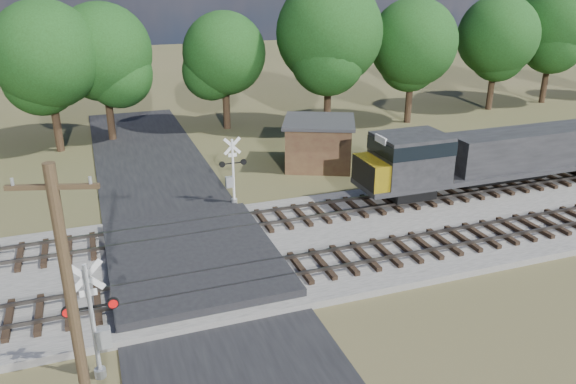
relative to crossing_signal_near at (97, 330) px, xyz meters
name	(u,v)px	position (x,y,z in m)	size (l,w,h in m)	color
ground	(195,270)	(4.02, 5.70, -1.70)	(160.00, 160.00, 0.00)	#484C28
ballast_bed	(397,228)	(14.02, 6.20, -1.55)	(140.00, 10.00, 0.30)	gray
road	(195,269)	(4.02, 5.70, -1.66)	(7.00, 60.00, 0.08)	black
crossing_panel	(193,258)	(4.02, 6.20, -1.39)	(7.00, 9.00, 0.62)	#262628
track_near	(280,271)	(7.14, 3.70, -1.29)	(140.00, 2.60, 0.33)	black
track_far	(247,223)	(7.14, 8.70, -1.29)	(140.00, 2.60, 0.33)	black
crossing_signal_near	(97,330)	(0.00, 0.00, 0.00)	(1.65, 0.36, 4.10)	silver
crossing_signal_far	(232,177)	(7.37, 12.25, -0.15)	(1.51, 0.33, 3.74)	silver
utility_pole	(74,317)	(-0.33, -3.19, 2.58)	(1.92, 0.66, 8.08)	#3C2E1B
equipment_shed	(319,143)	(14.27, 16.66, -0.17)	(5.89, 5.89, 3.03)	#482B1E
treeline	(235,45)	(11.36, 26.12, 5.01)	(84.47, 10.91, 11.51)	black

